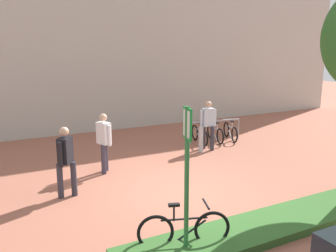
{
  "coord_description": "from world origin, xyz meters",
  "views": [
    {
      "loc": [
        -4.1,
        -7.22,
        3.47
      ],
      "look_at": [
        0.86,
        2.3,
        1.15
      ],
      "focal_mm": 37.93,
      "sensor_mm": 36.0,
      "label": 1
    }
  ],
  "objects_px": {
    "bike_at_sign": "(184,229)",
    "parking_sign_post": "(187,161)",
    "person_shirt_blue": "(208,122)",
    "person_casual_tan": "(104,139)",
    "bollard_steel": "(201,139)",
    "person_suited_dark": "(66,157)",
    "bike_rack_cluster": "(215,132)"
  },
  "relations": [
    {
      "from": "bike_at_sign",
      "to": "parking_sign_post",
      "type": "bearing_deg",
      "value": -112.19
    },
    {
      "from": "person_shirt_blue",
      "to": "person_casual_tan",
      "type": "xyz_separation_m",
      "value": [
        -3.96,
        -0.64,
        0.0
      ]
    },
    {
      "from": "parking_sign_post",
      "to": "bollard_steel",
      "type": "xyz_separation_m",
      "value": [
        3.61,
        5.16,
        -1.24
      ]
    },
    {
      "from": "parking_sign_post",
      "to": "person_casual_tan",
      "type": "distance_m",
      "value": 4.77
    },
    {
      "from": "bike_at_sign",
      "to": "person_suited_dark",
      "type": "distance_m",
      "value": 3.56
    },
    {
      "from": "bike_rack_cluster",
      "to": "person_casual_tan",
      "type": "distance_m",
      "value": 5.09
    },
    {
      "from": "bollard_steel",
      "to": "bike_at_sign",
      "type": "bearing_deg",
      "value": -125.46
    },
    {
      "from": "parking_sign_post",
      "to": "bollard_steel",
      "type": "height_order",
      "value": "parking_sign_post"
    },
    {
      "from": "bike_at_sign",
      "to": "person_casual_tan",
      "type": "distance_m",
      "value": 4.54
    },
    {
      "from": "bike_at_sign",
      "to": "bike_rack_cluster",
      "type": "height_order",
      "value": "bike_at_sign"
    },
    {
      "from": "person_casual_tan",
      "to": "bike_at_sign",
      "type": "bearing_deg",
      "value": -89.66
    },
    {
      "from": "person_shirt_blue",
      "to": "person_casual_tan",
      "type": "height_order",
      "value": "same"
    },
    {
      "from": "bike_rack_cluster",
      "to": "person_casual_tan",
      "type": "xyz_separation_m",
      "value": [
        -4.84,
        -1.44,
        0.63
      ]
    },
    {
      "from": "bike_rack_cluster",
      "to": "person_shirt_blue",
      "type": "distance_m",
      "value": 1.35
    },
    {
      "from": "person_shirt_blue",
      "to": "person_suited_dark",
      "type": "distance_m",
      "value": 5.62
    },
    {
      "from": "bike_at_sign",
      "to": "person_casual_tan",
      "type": "relative_size",
      "value": 0.93
    },
    {
      "from": "parking_sign_post",
      "to": "bike_at_sign",
      "type": "height_order",
      "value": "parking_sign_post"
    },
    {
      "from": "bike_at_sign",
      "to": "person_suited_dark",
      "type": "xyz_separation_m",
      "value": [
        -1.36,
        3.23,
        0.63
      ]
    },
    {
      "from": "bike_rack_cluster",
      "to": "person_casual_tan",
      "type": "relative_size",
      "value": 1.22
    },
    {
      "from": "parking_sign_post",
      "to": "bollard_steel",
      "type": "bearing_deg",
      "value": 55.02
    },
    {
      "from": "person_shirt_blue",
      "to": "person_casual_tan",
      "type": "distance_m",
      "value": 4.01
    },
    {
      "from": "bike_at_sign",
      "to": "person_shirt_blue",
      "type": "height_order",
      "value": "person_shirt_blue"
    },
    {
      "from": "bike_rack_cluster",
      "to": "bollard_steel",
      "type": "relative_size",
      "value": 2.33
    },
    {
      "from": "parking_sign_post",
      "to": "bike_rack_cluster",
      "type": "relative_size",
      "value": 1.24
    },
    {
      "from": "bike_at_sign",
      "to": "person_casual_tan",
      "type": "height_order",
      "value": "person_casual_tan"
    },
    {
      "from": "parking_sign_post",
      "to": "person_suited_dark",
      "type": "bearing_deg",
      "value": 110.22
    },
    {
      "from": "bike_at_sign",
      "to": "bike_rack_cluster",
      "type": "bearing_deg",
      "value": 50.99
    },
    {
      "from": "person_suited_dark",
      "to": "bike_rack_cluster",
      "type": "bearing_deg",
      "value": 23.68
    },
    {
      "from": "person_shirt_blue",
      "to": "person_suited_dark",
      "type": "bearing_deg",
      "value": -160.23
    },
    {
      "from": "parking_sign_post",
      "to": "person_suited_dark",
      "type": "height_order",
      "value": "parking_sign_post"
    },
    {
      "from": "parking_sign_post",
      "to": "bollard_steel",
      "type": "relative_size",
      "value": 2.88
    },
    {
      "from": "bollard_steel",
      "to": "person_casual_tan",
      "type": "relative_size",
      "value": 0.52
    }
  ]
}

